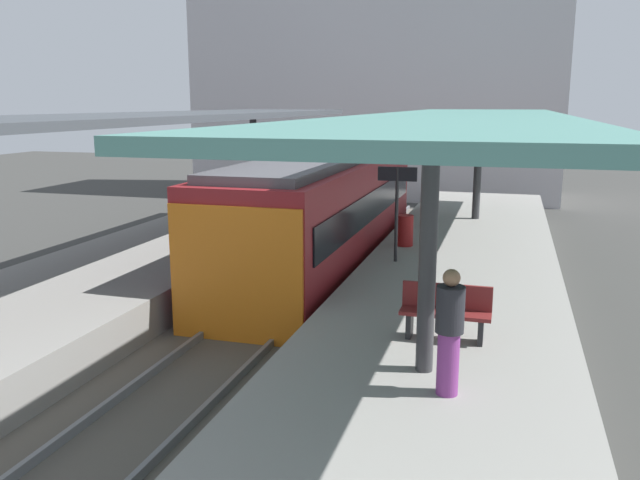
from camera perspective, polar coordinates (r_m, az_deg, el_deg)
ground_plane at (r=15.03m, az=-3.16°, el=-6.09°), size 80.00×80.00×0.00m
platform_left at (r=16.50m, az=-15.74°, el=-3.07°), size 4.40×28.00×1.00m
platform_right at (r=14.12m, az=11.59°, el=-5.39°), size 4.40×28.00×1.00m
track_ballast at (r=15.00m, az=-3.16°, el=-5.73°), size 3.20×28.00×0.20m
rail_near_side at (r=15.19m, az=-5.74°, el=-4.87°), size 0.08×28.00×0.14m
rail_far_side at (r=14.73m, az=-0.51°, el=-5.35°), size 0.08×28.00×0.14m
commuter_train at (r=17.60m, az=0.26°, el=2.39°), size 2.78×11.86×3.10m
canopy_left at (r=17.17m, az=-13.96°, el=10.28°), size 4.18×21.00×3.38m
canopy_right at (r=14.90m, az=12.68°, el=10.22°), size 4.18×21.00×3.40m
platform_bench at (r=10.44m, az=10.94°, el=-6.04°), size 1.40×0.41×0.86m
platform_sign at (r=15.08m, az=6.75°, el=4.14°), size 0.90×0.08×2.21m
litter_bin at (r=17.02m, az=7.42°, el=0.84°), size 0.44×0.44×0.80m
passenger_near_bench at (r=20.96m, az=-4.48°, el=4.16°), size 0.36×0.36×1.59m
passenger_mid_platform at (r=8.39m, az=11.24°, el=-7.76°), size 0.36×0.36×1.64m
station_building_backdrop at (r=34.15m, az=5.02°, el=13.32°), size 18.00×6.00×11.00m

